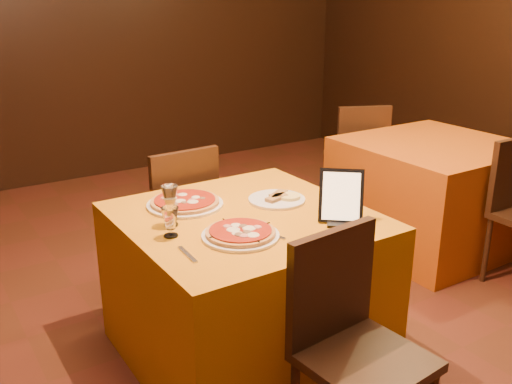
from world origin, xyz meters
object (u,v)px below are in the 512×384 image
main_table (245,286)px  pizza_far (185,203)px  wine_glass (170,205)px  chair_main_far (172,218)px  tablet (341,196)px  side_table (431,193)px  water_glass (170,222)px  chair_side_far (355,157)px  pizza_near (240,234)px  chair_main_near (365,360)px

main_table → pizza_far: (-0.18, 0.26, 0.39)m
wine_glass → main_table: bearing=-11.5°
chair_main_far → tablet: (0.33, -1.13, 0.41)m
pizza_far → main_table: bearing=-55.3°
pizza_far → wine_glass: size_ratio=1.96×
side_table → water_glass: bearing=-167.9°
chair_side_far → tablet: bearing=70.0°
chair_main_far → pizza_near: size_ratio=2.74×
pizza_near → tablet: 0.50m
water_glass → tablet: tablet is taller
wine_glass → tablet: size_ratio=0.78×
chair_main_near → side_table: bearing=29.7°
pizza_near → wine_glass: (-0.19, 0.28, 0.08)m
pizza_near → chair_side_far: bearing=36.4°
side_table → water_glass: 2.33m
wine_glass → water_glass: size_ratio=1.46×
side_table → pizza_near: pizza_near is taller
side_table → wine_glass: bearing=-170.4°
chair_side_far → main_table: bearing=58.6°
pizza_near → wine_glass: wine_glass is taller
chair_side_far → pizza_far: (-2.02, -1.00, 0.31)m
water_glass → pizza_near: bearing=-34.7°
pizza_near → tablet: tablet is taller
pizza_far → water_glass: size_ratio=2.86×
side_table → pizza_near: (-1.99, -0.65, 0.39)m
side_table → chair_main_near: bearing=-145.2°
chair_main_far → chair_side_far: size_ratio=1.00×
side_table → tablet: size_ratio=4.51×
water_glass → tablet: 0.77m
pizza_near → water_glass: bearing=145.3°
side_table → chair_main_far: (-1.84, 0.40, 0.08)m
chair_main_near → water_glass: bearing=111.2°
main_table → chair_main_near: (-0.00, -0.84, 0.08)m
side_table → tablet: tablet is taller
side_table → chair_side_far: size_ratio=1.21×
main_table → pizza_far: size_ratio=2.96×
pizza_far → tablet: 0.76m
water_glass → chair_main_near: bearing=-63.7°
chair_main_near → pizza_near: bearing=98.3°
chair_side_far → chair_main_far: bearing=37.1°
chair_main_near → chair_side_far: 2.79m
wine_glass → tablet: 0.76m
tablet → chair_side_far: bearing=86.0°
wine_glass → tablet: (0.67, -0.36, 0.03)m
main_table → pizza_near: (-0.15, -0.21, 0.39)m
pizza_near → main_table: bearing=54.3°
chair_side_far → chair_main_near: bearing=73.0°
wine_glass → tablet: tablet is taller
main_table → water_glass: (-0.39, -0.04, 0.44)m
side_table → pizza_far: pizza_far is taller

